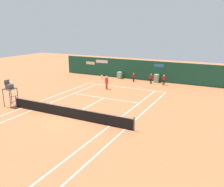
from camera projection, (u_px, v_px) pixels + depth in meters
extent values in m
plane|color=#C67042|center=(68.00, 117.00, 20.03)|extent=(80.00, 80.00, 0.00)
cube|color=white|center=(124.00, 87.00, 30.08)|extent=(10.60, 0.10, 0.01)
cube|color=white|center=(22.00, 108.00, 22.35)|extent=(0.10, 23.40, 0.01)
cube|color=white|center=(32.00, 110.00, 21.78)|extent=(0.10, 23.40, 0.01)
cube|color=white|center=(110.00, 126.00, 18.28)|extent=(0.10, 23.40, 0.01)
cube|color=white|center=(125.00, 129.00, 17.71)|extent=(0.10, 23.40, 0.01)
cube|color=white|center=(104.00, 98.00, 25.53)|extent=(8.00, 0.10, 0.01)
cube|color=white|center=(88.00, 106.00, 22.78)|extent=(0.10, 6.40, 0.01)
cube|color=white|center=(124.00, 88.00, 29.95)|extent=(0.10, 0.24, 0.01)
cylinder|color=#4C4C51|center=(16.00, 102.00, 22.51)|extent=(0.10, 0.10, 1.07)
cylinder|color=#4C4C51|center=(134.00, 124.00, 17.27)|extent=(0.10, 0.10, 1.07)
cube|color=black|center=(67.00, 112.00, 19.90)|extent=(12.00, 0.03, 0.95)
cube|color=white|center=(67.00, 107.00, 19.79)|extent=(12.00, 0.04, 0.06)
cube|color=#194C38|center=(139.00, 70.00, 34.25)|extent=(25.00, 0.24, 2.82)
cube|color=#2D6BA8|center=(159.00, 65.00, 32.65)|extent=(1.32, 0.02, 0.44)
cube|color=beige|center=(90.00, 63.00, 37.60)|extent=(1.58, 0.02, 0.44)
cube|color=white|center=(102.00, 62.00, 36.60)|extent=(2.07, 0.02, 0.44)
cube|color=#8CB793|center=(120.00, 75.00, 35.29)|extent=(0.61, 0.70, 0.97)
cube|color=#8CB793|center=(156.00, 78.00, 32.82)|extent=(0.59, 0.70, 1.09)
cylinder|color=#47474C|center=(18.00, 97.00, 22.94)|extent=(0.07, 0.07, 1.68)
cylinder|color=#47474C|center=(10.00, 99.00, 22.17)|extent=(0.07, 0.07, 1.68)
cylinder|color=#47474C|center=(11.00, 96.00, 23.34)|extent=(0.07, 0.07, 1.68)
cylinder|color=#47474C|center=(3.00, 98.00, 22.56)|extent=(0.07, 0.07, 1.68)
cylinder|color=#47474C|center=(14.00, 101.00, 22.65)|extent=(0.04, 0.81, 0.04)
cylinder|color=#47474C|center=(14.00, 96.00, 22.51)|extent=(0.04, 0.81, 0.04)
cube|color=#47474C|center=(10.00, 89.00, 22.52)|extent=(1.00, 1.00, 0.06)
cube|color=#4C4C51|center=(9.00, 86.00, 22.46)|extent=(0.52, 0.56, 0.40)
cube|color=#4C4C51|center=(7.00, 82.00, 22.49)|extent=(0.06, 0.56, 0.45)
cylinder|color=red|center=(107.00, 86.00, 29.07)|extent=(0.13, 0.13, 0.82)
cylinder|color=red|center=(106.00, 86.00, 29.20)|extent=(0.13, 0.13, 0.82)
cube|color=red|center=(107.00, 80.00, 28.95)|extent=(0.42, 0.32, 0.57)
sphere|color=beige|center=(107.00, 77.00, 28.84)|extent=(0.22, 0.22, 0.22)
cylinder|color=white|center=(107.00, 76.00, 28.82)|extent=(0.21, 0.21, 0.06)
cylinder|color=red|center=(108.00, 81.00, 28.80)|extent=(0.09, 0.09, 0.55)
cylinder|color=beige|center=(104.00, 78.00, 28.86)|extent=(0.27, 0.55, 0.09)
cylinder|color=black|center=(102.00, 78.00, 28.66)|extent=(0.03, 0.03, 0.22)
torus|color=yellow|center=(102.00, 76.00, 28.59)|extent=(0.29, 0.13, 0.30)
cylinder|color=silver|center=(102.00, 76.00, 28.59)|extent=(0.25, 0.09, 0.26)
cylinder|color=black|center=(164.00, 83.00, 31.19)|extent=(0.11, 0.11, 0.69)
cylinder|color=black|center=(163.00, 82.00, 31.24)|extent=(0.11, 0.11, 0.69)
cube|color=#AD1E1E|center=(164.00, 78.00, 31.05)|extent=(0.33, 0.21, 0.48)
sphere|color=beige|center=(164.00, 76.00, 30.96)|extent=(0.19, 0.19, 0.19)
cylinder|color=#AD1E1E|center=(165.00, 78.00, 31.00)|extent=(0.07, 0.07, 0.47)
cylinder|color=#AD1E1E|center=(162.00, 78.00, 31.13)|extent=(0.07, 0.07, 0.47)
cylinder|color=black|center=(151.00, 81.00, 31.94)|extent=(0.11, 0.11, 0.68)
cylinder|color=black|center=(150.00, 81.00, 32.01)|extent=(0.11, 0.11, 0.68)
cube|color=#AD1E1E|center=(151.00, 77.00, 31.82)|extent=(0.31, 0.18, 0.48)
sphere|color=tan|center=(151.00, 74.00, 31.73)|extent=(0.19, 0.19, 0.19)
cylinder|color=#AD1E1E|center=(152.00, 77.00, 31.74)|extent=(0.07, 0.07, 0.46)
cylinder|color=#AD1E1E|center=(150.00, 77.00, 31.91)|extent=(0.07, 0.07, 0.46)
cylinder|color=black|center=(134.00, 80.00, 33.03)|extent=(0.10, 0.10, 0.63)
cylinder|color=black|center=(133.00, 80.00, 33.11)|extent=(0.10, 0.10, 0.63)
cube|color=#AD1E1E|center=(134.00, 76.00, 32.93)|extent=(0.31, 0.21, 0.44)
sphere|color=tan|center=(134.00, 74.00, 32.85)|extent=(0.17, 0.17, 0.17)
cylinder|color=#AD1E1E|center=(135.00, 76.00, 32.83)|extent=(0.07, 0.07, 0.43)
cylinder|color=#AD1E1E|center=(133.00, 76.00, 33.04)|extent=(0.07, 0.07, 0.43)
sphere|color=#CCE033|center=(123.00, 97.00, 25.76)|extent=(0.07, 0.07, 0.07)
sphere|color=#CCE033|center=(109.00, 92.00, 27.86)|extent=(0.07, 0.07, 0.07)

